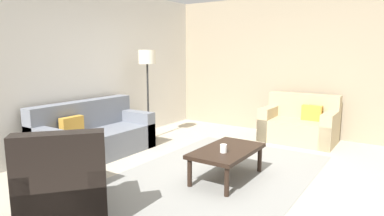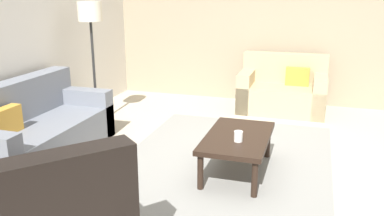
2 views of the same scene
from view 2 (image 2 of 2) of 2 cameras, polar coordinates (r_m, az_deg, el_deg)
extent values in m
plane|color=#B2A893|center=(4.41, 4.05, -8.60)|extent=(8.00, 8.00, 0.00)
cube|color=silver|center=(5.25, -24.89, 9.89)|extent=(6.00, 0.12, 2.80)
cube|color=gray|center=(6.97, 10.11, 12.37)|extent=(0.12, 5.20, 2.80)
cube|color=gray|center=(4.41, 4.05, -8.55)|extent=(3.46, 2.29, 0.01)
cube|color=slate|center=(4.90, -20.60, -4.39)|extent=(1.91, 0.86, 0.42)
cube|color=slate|center=(5.02, -23.65, -1.46)|extent=(1.91, 0.24, 0.88)
cube|color=slate|center=(5.53, -15.37, -0.49)|extent=(0.20, 0.86, 0.62)
cube|color=gold|center=(4.57, -24.76, -1.68)|extent=(0.36, 0.12, 0.28)
cube|color=tan|center=(6.51, 12.54, 1.32)|extent=(0.83, 1.32, 0.42)
cube|color=tan|center=(6.74, 12.89, 3.83)|extent=(0.24, 1.32, 0.88)
cube|color=tan|center=(6.55, 7.72, 2.56)|extent=(0.83, 0.20, 0.62)
cube|color=tan|center=(6.47, 17.53, 1.77)|extent=(0.83, 0.20, 0.62)
cube|color=gold|center=(6.49, 14.66, 4.31)|extent=(0.12, 0.36, 0.28)
cube|color=black|center=(3.10, -11.85, -14.17)|extent=(0.64, 0.71, 0.60)
cube|color=black|center=(3.72, -20.61, -11.20)|extent=(0.56, 0.56, 0.40)
cylinder|color=black|center=(3.82, 8.82, -9.90)|extent=(0.06, 0.06, 0.36)
cylinder|color=black|center=(4.71, 10.64, -4.78)|extent=(0.06, 0.06, 0.36)
cylinder|color=black|center=(3.91, 1.19, -9.02)|extent=(0.06, 0.06, 0.36)
cylinder|color=black|center=(4.79, 4.44, -4.18)|extent=(0.06, 0.06, 0.36)
cube|color=black|center=(4.22, 6.46, -4.16)|extent=(1.10, 0.64, 0.05)
cylinder|color=white|center=(4.03, 6.56, -3.99)|extent=(0.09, 0.09, 0.10)
cylinder|color=black|center=(5.97, -13.18, -2.05)|extent=(0.28, 0.28, 0.03)
cylinder|color=#262626|center=(5.79, -13.63, 4.63)|extent=(0.04, 0.04, 1.45)
cylinder|color=beige|center=(5.68, -14.22, 13.09)|extent=(0.32, 0.32, 0.26)
camera|label=1|loc=(1.25, 94.74, -11.70)|focal=30.60mm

